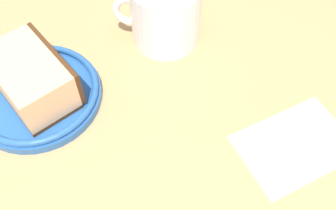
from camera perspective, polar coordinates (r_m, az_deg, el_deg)
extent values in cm
cube|color=tan|center=(53.63, -7.77, 0.41)|extent=(116.95, 116.95, 3.41)
cylinder|color=#26599E|center=(53.62, -18.44, 1.21)|extent=(16.58, 16.58, 1.19)
torus|color=#26599E|center=(52.84, -18.73, 1.87)|extent=(16.11, 16.11, 0.85)
cube|color=#472814|center=(52.94, -18.69, 1.79)|extent=(8.71, 12.43, 0.60)
cube|color=#EAB27F|center=(50.77, -19.56, 3.77)|extent=(8.71, 12.43, 5.25)
cube|color=#472814|center=(51.36, -15.98, 5.91)|extent=(2.50, 11.38, 5.25)
cylinder|color=white|center=(55.65, -0.33, 13.31)|extent=(9.81, 9.81, 9.27)
torus|color=white|center=(56.18, -5.46, 13.52)|extent=(4.79, 3.74, 5.11)
cube|color=white|center=(49.69, 18.06, -5.54)|extent=(14.00, 10.10, 0.60)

